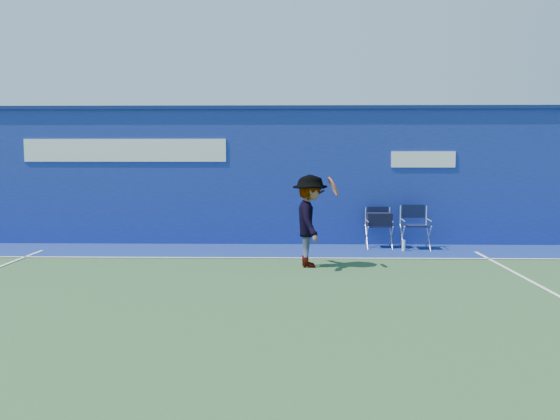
{
  "coord_description": "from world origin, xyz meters",
  "views": [
    {
      "loc": [
        0.74,
        -8.12,
        2.0
      ],
      "look_at": [
        0.5,
        2.6,
        1.0
      ],
      "focal_mm": 38.0,
      "sensor_mm": 36.0,
      "label": 1
    }
  ],
  "objects_px": {
    "directors_chair_left": "(379,231)",
    "tennis_player": "(310,221)",
    "water_bottle": "(404,246)",
    "directors_chair_right": "(415,235)"
  },
  "relations": [
    {
      "from": "directors_chair_right",
      "to": "tennis_player",
      "type": "distance_m",
      "value": 3.1
    },
    {
      "from": "water_bottle",
      "to": "tennis_player",
      "type": "height_order",
      "value": "tennis_player"
    },
    {
      "from": "directors_chair_left",
      "to": "tennis_player",
      "type": "relative_size",
      "value": 0.53
    },
    {
      "from": "directors_chair_left",
      "to": "tennis_player",
      "type": "distance_m",
      "value": 2.71
    },
    {
      "from": "directors_chair_left",
      "to": "tennis_player",
      "type": "xyz_separation_m",
      "value": [
        -1.55,
        -2.17,
        0.46
      ]
    },
    {
      "from": "directors_chair_left",
      "to": "directors_chair_right",
      "type": "relative_size",
      "value": 0.94
    },
    {
      "from": "directors_chair_left",
      "to": "water_bottle",
      "type": "bearing_deg",
      "value": -45.33
    },
    {
      "from": "directors_chair_left",
      "to": "water_bottle",
      "type": "height_order",
      "value": "directors_chair_left"
    },
    {
      "from": "water_bottle",
      "to": "tennis_player",
      "type": "relative_size",
      "value": 0.14
    },
    {
      "from": "directors_chair_left",
      "to": "water_bottle",
      "type": "xyz_separation_m",
      "value": [
        0.45,
        -0.45,
        -0.25
      ]
    }
  ]
}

